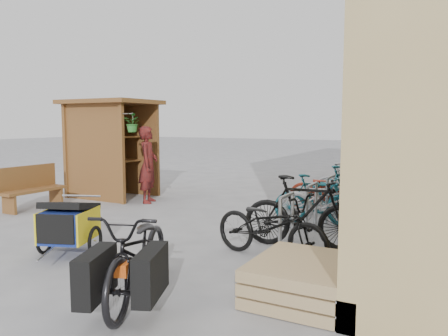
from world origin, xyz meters
The scene contains 17 objects.
ground centered at (0.00, 0.00, 0.00)m, with size 80.00×80.00×0.00m, color #9A999C.
kiosk centered at (-3.28, 2.47, 1.55)m, with size 2.49×1.65×2.40m.
bike_rack centered at (2.30, 2.40, 0.52)m, with size 0.05×5.35×0.86m.
pallet_stack centered at (3.00, -1.40, 0.21)m, with size 1.00×1.20×0.40m.
bench centered at (-3.68, 0.50, 0.47)m, with size 0.44×1.47×0.93m.
shopping_carts centered at (3.00, 6.71, 0.66)m, with size 0.63×2.12×1.13m.
child_trailer centered at (-0.41, -1.44, 0.45)m, with size 0.91×1.39×0.81m.
cargo_bike centered at (1.51, -2.26, 0.49)m, with size 1.30×1.99×0.99m.
person_kiosk centered at (-1.91, 2.29, 0.89)m, with size 0.65×0.42×1.77m, color maroon.
bike_0 centered at (2.19, -0.31, 0.46)m, with size 0.62×1.77×0.93m, color black.
bike_1 centered at (2.43, 0.40, 0.54)m, with size 0.51×1.80×1.08m, color black.
bike_2 centered at (2.46, 1.79, 0.48)m, with size 0.64×1.83×0.96m, color #B6B6BB.
bike_3 centered at (2.17, 1.93, 0.46)m, with size 0.43×1.54×0.92m, color #1B5E6D.
bike_4 centered at (2.23, 2.77, 0.49)m, with size 0.65×1.87×0.98m, color maroon.
bike_5 centered at (2.50, 3.09, 0.50)m, with size 0.47×1.66×1.00m, color #1B5E6D.
bike_6 centered at (2.19, 4.01, 0.41)m, with size 0.55×1.58×0.83m, color #1B5E6D.
bike_7 centered at (2.17, 4.46, 0.46)m, with size 0.43×1.54×0.92m, color #B6B6BB.
Camera 1 is at (4.37, -5.72, 1.86)m, focal length 35.00 mm.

